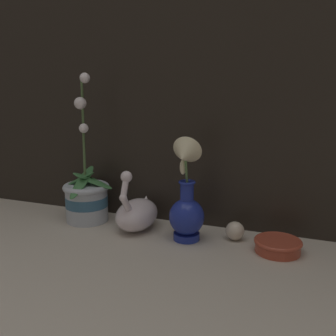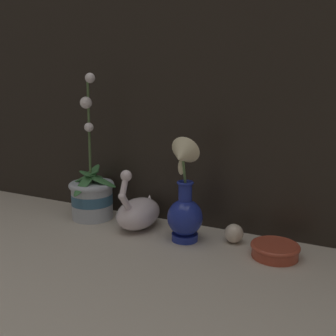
{
  "view_description": "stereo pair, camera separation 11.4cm",
  "coord_description": "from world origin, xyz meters",
  "px_view_note": "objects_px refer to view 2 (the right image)",
  "views": [
    {
      "loc": [
        0.38,
        -0.94,
        0.45
      ],
      "look_at": [
        -0.02,
        0.1,
        0.2
      ],
      "focal_mm": 42.0,
      "sensor_mm": 36.0,
      "label": 1
    },
    {
      "loc": [
        0.48,
        -0.9,
        0.45
      ],
      "look_at": [
        -0.02,
        0.1,
        0.2
      ],
      "focal_mm": 42.0,
      "sensor_mm": 36.0,
      "label": 2
    }
  ],
  "objects_px": {
    "swan_figurine": "(139,212)",
    "glass_sphere": "(234,233)",
    "blue_vase": "(184,204)",
    "amber_dish": "(275,249)",
    "orchid_potted_plant": "(92,193)"
  },
  "relations": [
    {
      "from": "amber_dish",
      "to": "blue_vase",
      "type": "bearing_deg",
      "value": -178.12
    },
    {
      "from": "swan_figurine",
      "to": "glass_sphere",
      "type": "relative_size",
      "value": 3.71
    },
    {
      "from": "blue_vase",
      "to": "glass_sphere",
      "type": "height_order",
      "value": "blue_vase"
    },
    {
      "from": "orchid_potted_plant",
      "to": "glass_sphere",
      "type": "height_order",
      "value": "orchid_potted_plant"
    },
    {
      "from": "glass_sphere",
      "to": "amber_dish",
      "type": "distance_m",
      "value": 0.13
    },
    {
      "from": "orchid_potted_plant",
      "to": "swan_figurine",
      "type": "xyz_separation_m",
      "value": [
        0.19,
        -0.01,
        -0.03
      ]
    },
    {
      "from": "glass_sphere",
      "to": "swan_figurine",
      "type": "bearing_deg",
      "value": -176.22
    },
    {
      "from": "swan_figurine",
      "to": "orchid_potted_plant",
      "type": "bearing_deg",
      "value": 177.23
    },
    {
      "from": "swan_figurine",
      "to": "amber_dish",
      "type": "bearing_deg",
      "value": -3.12
    },
    {
      "from": "orchid_potted_plant",
      "to": "blue_vase",
      "type": "xyz_separation_m",
      "value": [
        0.35,
        -0.04,
        0.03
      ]
    },
    {
      "from": "swan_figurine",
      "to": "blue_vase",
      "type": "xyz_separation_m",
      "value": [
        0.17,
        -0.03,
        0.06
      ]
    },
    {
      "from": "orchid_potted_plant",
      "to": "swan_figurine",
      "type": "height_order",
      "value": "orchid_potted_plant"
    },
    {
      "from": "orchid_potted_plant",
      "to": "amber_dish",
      "type": "distance_m",
      "value": 0.62
    },
    {
      "from": "blue_vase",
      "to": "amber_dish",
      "type": "xyz_separation_m",
      "value": [
        0.26,
        0.01,
        -0.09
      ]
    },
    {
      "from": "blue_vase",
      "to": "amber_dish",
      "type": "height_order",
      "value": "blue_vase"
    }
  ]
}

